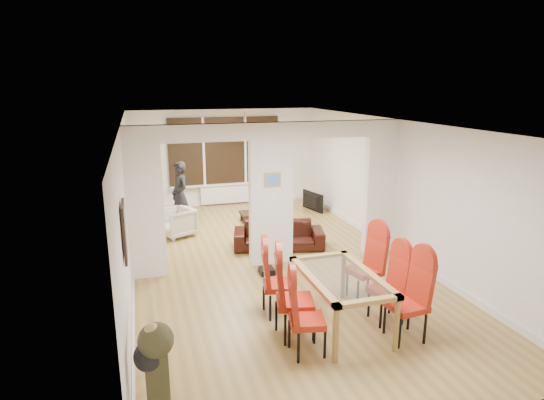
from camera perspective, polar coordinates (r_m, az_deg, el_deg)
name	(u,v)px	position (r m, az deg, el deg)	size (l,w,h in m)	color
floor	(271,262)	(8.61, -0.11, -7.79)	(5.00, 9.00, 0.01)	olive
room_walls	(271,195)	(8.21, -0.12, 0.65)	(5.00, 9.00, 2.60)	silver
divider_wall	(271,195)	(8.21, -0.12, 0.65)	(5.00, 0.18, 2.60)	white
bay_window_blinds	(225,151)	(12.42, -5.97, 6.18)	(3.00, 0.08, 1.80)	black
radiator	(226,194)	(12.60, -5.79, 0.75)	(1.40, 0.08, 0.50)	white
pendant_light	(245,130)	(11.29, -3.44, 8.75)	(0.36, 0.36, 0.36)	orange
stair_newel	(153,346)	(5.20, -14.72, -17.35)	(0.40, 1.20, 1.10)	#A98A4D
wall_poster	(124,231)	(5.50, -18.04, -3.73)	(0.04, 0.52, 0.67)	gray
pillar_photo	(273,180)	(8.05, 0.08, 2.57)	(0.30, 0.03, 0.25)	#4C8CD8
dining_table	(340,300)	(6.41, 8.53, -12.34)	(0.91, 1.63, 0.76)	olive
dining_chair_la	(307,314)	(5.71, 4.45, -14.11)	(0.42, 0.42, 1.05)	#9C1F0F
dining_chair_lb	(295,295)	(6.03, 2.89, -11.83)	(0.47, 0.47, 1.17)	#9C1F0F
dining_chair_lc	(278,280)	(6.59, 0.81, -9.97)	(0.42, 0.42, 1.06)	#9C1F0F
dining_chair_ra	(406,299)	(6.21, 16.50, -11.86)	(0.45, 0.45, 1.12)	#9C1F0F
dining_chair_rb	(387,286)	(6.60, 14.22, -10.45)	(0.42, 0.42, 1.04)	#9C1F0F
dining_chair_rc	(364,266)	(7.12, 11.49, -8.12)	(0.44, 0.44, 1.11)	#9C1F0F
sofa	(279,235)	(9.26, 0.85, -4.43)	(1.81, 0.71, 0.53)	black
armchair	(177,222)	(10.16, -11.86, -2.75)	(0.69, 0.67, 0.62)	beige
person	(180,196)	(10.53, -11.48, 0.54)	(0.38, 0.57, 1.57)	black
television	(310,202)	(11.98, 4.80, -0.20)	(0.11, 0.86, 0.50)	black
coffee_table	(263,216)	(11.07, -1.20, -2.05)	(1.06, 0.53, 0.24)	black
bottle	(269,206)	(10.96, -0.37, -0.80)	(0.07, 0.07, 0.28)	#143F19
bowl	(253,210)	(11.08, -2.38, -1.25)	(0.21, 0.21, 0.05)	black
shoes	(267,271)	(8.08, -0.66, -8.90)	(0.25, 0.27, 0.10)	black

